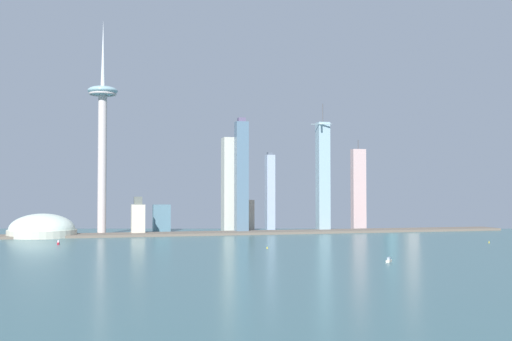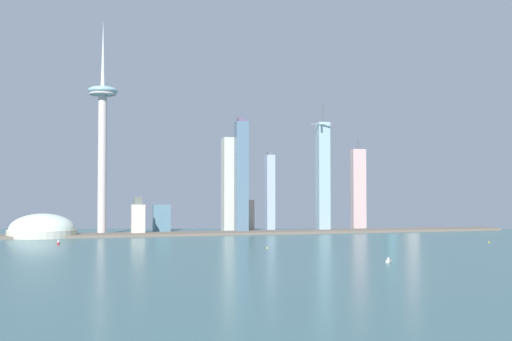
# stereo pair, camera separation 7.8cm
# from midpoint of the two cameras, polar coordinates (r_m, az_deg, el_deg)

# --- Properties ---
(ground_plane) EXTENTS (6000.00, 6000.00, 0.00)m
(ground_plane) POSITION_cam_midpoint_polar(r_m,az_deg,el_deg) (479.71, 14.70, -9.25)
(ground_plane) COLOR #3B6369
(waterfront_pier) EXTENTS (746.27, 49.23, 3.31)m
(waterfront_pier) POSITION_cam_midpoint_polar(r_m,az_deg,el_deg) (890.78, 0.80, -5.75)
(waterfront_pier) COLOR #695E51
(waterfront_pier) RESTS_ON ground
(observation_tower) EXTENTS (41.61, 41.61, 302.71)m
(observation_tower) POSITION_cam_midpoint_polar(r_m,az_deg,el_deg) (892.56, -14.03, 4.21)
(observation_tower) COLOR beige
(observation_tower) RESTS_ON ground
(stadium_dome) EXTENTS (89.96, 89.96, 42.84)m
(stadium_dome) POSITION_cam_midpoint_polar(r_m,az_deg,el_deg) (871.29, -19.20, -5.26)
(stadium_dome) COLOR #BABAA7
(stadium_dome) RESTS_ON ground
(skyscraper_0) EXTENTS (12.35, 15.53, 47.17)m
(skyscraper_0) POSITION_cam_midpoint_polar(r_m,az_deg,el_deg) (967.22, -0.60, -4.14)
(skyscraper_0) COLOR beige
(skyscraper_0) RESTS_ON ground
(skyscraper_1) EXTENTS (13.28, 15.78, 122.88)m
(skyscraper_1) POSITION_cam_midpoint_polar(r_m,az_deg,el_deg) (978.71, 1.30, -1.97)
(skyscraper_1) COLOR #9BAAC2
(skyscraper_1) RESTS_ON ground
(skyscraper_2) EXTENTS (18.72, 23.11, 53.32)m
(skyscraper_2) POSITION_cam_midpoint_polar(r_m,az_deg,el_deg) (880.36, -10.88, -4.34)
(skyscraper_2) COLOR beige
(skyscraper_2) RESTS_ON ground
(skyscraper_3) EXTENTS (18.00, 17.18, 194.33)m
(skyscraper_3) POSITION_cam_midpoint_polar(r_m,az_deg,el_deg) (941.49, 6.22, -0.57)
(skyscraper_3) COLOR #8EACB9
(skyscraper_3) RESTS_ON ground
(skyscraper_4) EXTENTS (19.62, 26.56, 142.23)m
(skyscraper_4) POSITION_cam_midpoint_polar(r_m,az_deg,el_deg) (935.71, -2.52, -1.30)
(skyscraper_4) COLOR beige
(skyscraper_4) RESTS_ON ground
(skyscraper_5) EXTENTS (17.83, 17.94, 168.32)m
(skyscraper_5) POSITION_cam_midpoint_polar(r_m,az_deg,el_deg) (897.28, -1.35, -0.57)
(skyscraper_5) COLOR slate
(skyscraper_5) RESTS_ON ground
(skyscraper_6) EXTENTS (16.01, 18.66, 102.35)m
(skyscraper_6) POSITION_cam_midpoint_polar(r_m,az_deg,el_deg) (1087.01, 12.32, -2.39)
(skyscraper_6) COLOR #5D8C9B
(skyscraper_6) RESTS_ON ground
(skyscraper_7) EXTENTS (20.22, 16.74, 169.43)m
(skyscraper_7) POSITION_cam_midpoint_polar(r_m,az_deg,el_deg) (1067.62, 14.16, -1.36)
(skyscraper_7) COLOR beige
(skyscraper_7) RESTS_ON ground
(skyscraper_8) EXTENTS (22.01, 12.34, 143.38)m
(skyscraper_8) POSITION_cam_midpoint_polar(r_m,az_deg,el_deg) (1000.59, 9.47, -1.71)
(skyscraper_8) COLOR #C19F9D
(skyscraper_8) RESTS_ON ground
(skyscraper_9) EXTENTS (25.51, 19.58, 40.94)m
(skyscraper_9) POSITION_cam_midpoint_polar(r_m,az_deg,el_deg) (935.21, -8.74, -4.39)
(skyscraper_9) COLOR slate
(skyscraper_9) RESTS_ON ground
(boat_0) EXTENTS (9.19, 10.35, 4.03)m
(boat_0) POSITION_cam_midpoint_polar(r_m,az_deg,el_deg) (552.64, 12.21, -8.13)
(boat_0) COLOR beige
(boat_0) RESTS_ON ground
(boat_3) EXTENTS (2.42, 7.05, 4.94)m
(boat_3) POSITION_cam_midpoint_polar(r_m,az_deg,el_deg) (747.53, -17.84, -6.40)
(boat_3) COLOR #AD1A29
(boat_3) RESTS_ON ground
(channel_buoy_0) EXTENTS (1.85, 1.85, 1.80)m
(channel_buoy_0) POSITION_cam_midpoint_polar(r_m,az_deg,el_deg) (665.00, 1.04, -7.14)
(channel_buoy_0) COLOR yellow
(channel_buoy_0) RESTS_ON ground
(channel_buoy_1) EXTENTS (1.30, 1.30, 2.94)m
(channel_buoy_1) POSITION_cam_midpoint_polar(r_m,az_deg,el_deg) (782.47, 20.78, -6.18)
(channel_buoy_1) COLOR yellow
(channel_buoy_1) RESTS_ON ground
(airplane) EXTENTS (29.99, 28.92, 7.78)m
(airplane) POSITION_cam_midpoint_polar(r_m,az_deg,el_deg) (934.78, 6.09, 4.24)
(airplane) COLOR #A9C2C6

